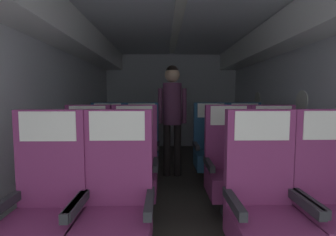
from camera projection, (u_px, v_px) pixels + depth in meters
ground at (178, 193)px, 3.19m from camera, size 3.34×6.31×0.02m
fuselage_shell at (178, 65)px, 3.29m from camera, size 3.22×5.96×2.24m
seat_a_left_window at (45, 210)px, 1.64m from camera, size 0.50×0.48×1.12m
seat_a_left_aisle at (116, 208)px, 1.67m from camera, size 0.50×0.48×1.12m
seat_a_right_aisle at (334, 206)px, 1.70m from camera, size 0.50×0.48×1.12m
seat_a_right_window at (265, 208)px, 1.68m from camera, size 0.50×0.48×1.12m
seat_b_left_window at (86, 169)px, 2.58m from camera, size 0.50×0.48×1.12m
seat_b_left_aisle at (134, 169)px, 2.59m from camera, size 0.50×0.48×1.12m
seat_b_right_aisle at (275, 168)px, 2.61m from camera, size 0.50×0.48×1.12m
seat_b_right_window at (230, 169)px, 2.58m from camera, size 0.50×0.48×1.12m
seat_c_left_window at (107, 150)px, 3.49m from camera, size 0.50×0.48×1.12m
seat_c_left_aisle at (141, 150)px, 3.51m from camera, size 0.50×0.48×1.12m
seat_c_right_aisle at (246, 149)px, 3.52m from camera, size 0.50×0.48×1.12m
seat_c_right_window at (211, 149)px, 3.53m from camera, size 0.50×0.48×1.12m
flight_attendant at (172, 108)px, 3.78m from camera, size 0.43×0.28×1.66m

